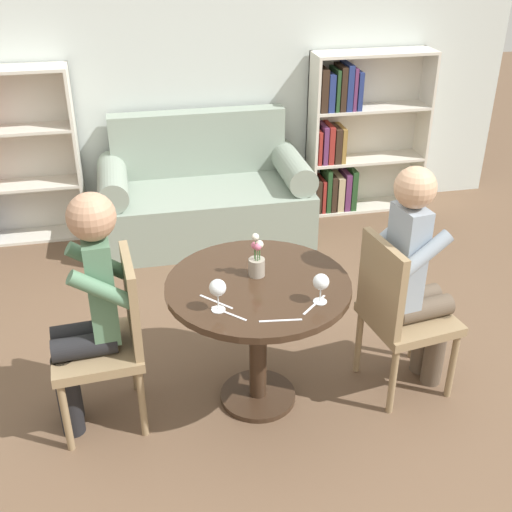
{
  "coord_description": "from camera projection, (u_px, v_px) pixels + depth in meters",
  "views": [
    {
      "loc": [
        -0.55,
        -2.58,
        2.31
      ],
      "look_at": [
        0.0,
        0.05,
        0.84
      ],
      "focal_mm": 45.0,
      "sensor_mm": 36.0,
      "label": 1
    }
  ],
  "objects": [
    {
      "name": "chair_right",
      "position": [
        398.0,
        310.0,
        3.27
      ],
      "size": [
        0.48,
        0.48,
        0.9
      ],
      "rotation": [
        0.0,
        0.0,
        1.72
      ],
      "color": "#937A56",
      "rests_on": "ground_plane"
    },
    {
      "name": "person_right",
      "position": [
        416.0,
        276.0,
        3.22
      ],
      "size": [
        0.45,
        0.38,
        1.26
      ],
      "rotation": [
        0.0,
        0.0,
        1.72
      ],
      "color": "brown",
      "rests_on": "ground_plane"
    },
    {
      "name": "round_table",
      "position": [
        258.0,
        309.0,
        3.15
      ],
      "size": [
        0.9,
        0.9,
        0.72
      ],
      "color": "#382619",
      "rests_on": "ground_plane"
    },
    {
      "name": "wine_glass_right",
      "position": [
        321.0,
        283.0,
        2.88
      ],
      "size": [
        0.08,
        0.08,
        0.15
      ],
      "color": "white",
      "rests_on": "round_table"
    },
    {
      "name": "ground_plane",
      "position": [
        258.0,
        397.0,
        3.42
      ],
      "size": [
        16.0,
        16.0,
        0.0
      ],
      "primitive_type": "plane",
      "color": "brown"
    },
    {
      "name": "knife_right_setting",
      "position": [
        314.0,
        305.0,
        2.91
      ],
      "size": [
        0.14,
        0.14,
        0.0
      ],
      "color": "silver",
      "rests_on": "round_table"
    },
    {
      "name": "wine_glass_left",
      "position": [
        218.0,
        289.0,
        2.82
      ],
      "size": [
        0.08,
        0.08,
        0.16
      ],
      "color": "white",
      "rests_on": "round_table"
    },
    {
      "name": "couch",
      "position": [
        205.0,
        198.0,
        4.97
      ],
      "size": [
        1.58,
        0.8,
        0.92
      ],
      "color": "gray",
      "rests_on": "ground_plane"
    },
    {
      "name": "chair_left",
      "position": [
        110.0,
        336.0,
        3.08
      ],
      "size": [
        0.45,
        0.45,
        0.9
      ],
      "rotation": [
        0.0,
        0.0,
        -1.5
      ],
      "color": "#937A56",
      "rests_on": "ground_plane"
    },
    {
      "name": "knife_left_setting",
      "position": [
        229.0,
        314.0,
        2.85
      ],
      "size": [
        0.14,
        0.14,
        0.0
      ],
      "color": "silver",
      "rests_on": "round_table"
    },
    {
      "name": "back_wall",
      "position": [
        192.0,
        49.0,
        4.84
      ],
      "size": [
        5.2,
        0.05,
        2.7
      ],
      "color": "silver",
      "rests_on": "ground_plane"
    },
    {
      "name": "flower_vase",
      "position": [
        257.0,
        260.0,
        3.1
      ],
      "size": [
        0.08,
        0.08,
        0.23
      ],
      "color": "#9E9384",
      "rests_on": "round_table"
    },
    {
      "name": "fork_right_setting",
      "position": [
        281.0,
        320.0,
        2.8
      ],
      "size": [
        0.19,
        0.03,
        0.0
      ],
      "color": "silver",
      "rests_on": "round_table"
    },
    {
      "name": "fork_left_setting",
      "position": [
        216.0,
        302.0,
        2.93
      ],
      "size": [
        0.14,
        0.15,
        0.0
      ],
      "color": "silver",
      "rests_on": "round_table"
    },
    {
      "name": "bookshelf_right",
      "position": [
        352.0,
        136.0,
        5.28
      ],
      "size": [
        0.98,
        0.28,
        1.31
      ],
      "color": "silver",
      "rests_on": "ground_plane"
    },
    {
      "name": "person_left",
      "position": [
        87.0,
        307.0,
        2.97
      ],
      "size": [
        0.43,
        0.36,
        1.24
      ],
      "rotation": [
        0.0,
        0.0,
        -1.5
      ],
      "color": "black",
      "rests_on": "ground_plane"
    }
  ]
}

